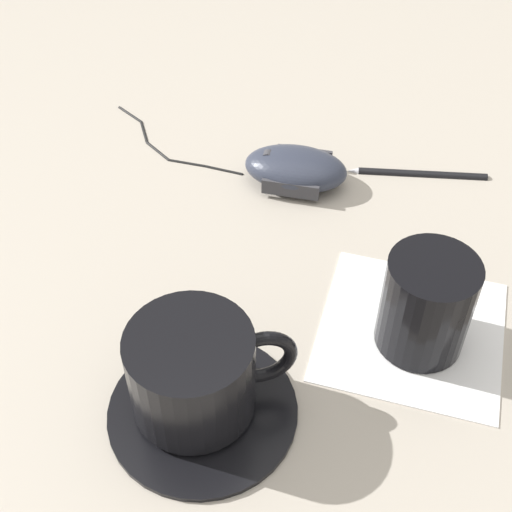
% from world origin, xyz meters
% --- Properties ---
extents(ground_plane, '(3.00, 3.00, 0.00)m').
position_xyz_m(ground_plane, '(0.00, 0.00, 0.00)').
color(ground_plane, '#B2A899').
extents(saucer, '(0.14, 0.14, 0.01)m').
position_xyz_m(saucer, '(-0.10, -0.13, 0.00)').
color(saucer, black).
rests_on(saucer, ground).
extents(coffee_cup, '(0.12, 0.09, 0.07)m').
position_xyz_m(coffee_cup, '(-0.10, -0.12, 0.04)').
color(coffee_cup, black).
rests_on(coffee_cup, saucer).
extents(computer_mouse, '(0.12, 0.09, 0.04)m').
position_xyz_m(computer_mouse, '(-0.01, 0.14, 0.02)').
color(computer_mouse, '#2D3342').
rests_on(computer_mouse, ground).
extents(mouse_cable, '(0.14, 0.13, 0.00)m').
position_xyz_m(mouse_cable, '(-0.14, 0.21, 0.00)').
color(mouse_cable, black).
rests_on(mouse_cable, ground).
extents(napkin_under_glass, '(0.19, 0.19, 0.00)m').
position_xyz_m(napkin_under_glass, '(0.07, -0.06, 0.00)').
color(napkin_under_glass, white).
rests_on(napkin_under_glass, ground).
extents(drinking_glass, '(0.07, 0.07, 0.08)m').
position_xyz_m(drinking_glass, '(0.07, -0.06, 0.04)').
color(drinking_glass, black).
rests_on(drinking_glass, napkin_under_glass).
extents(pen, '(0.14, 0.03, 0.01)m').
position_xyz_m(pen, '(0.12, 0.15, 0.00)').
color(pen, black).
rests_on(pen, ground).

